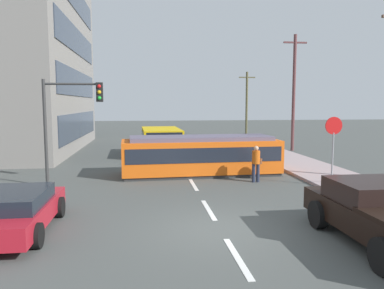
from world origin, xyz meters
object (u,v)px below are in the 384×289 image
streetcar_tram (201,155)px  pedestrian_crossing (256,162)px  parked_sedan_near (16,211)px  utility_pole_far (247,103)px  city_bus (161,140)px  stop_sign (333,136)px  utility_pole_mid (294,91)px  traffic_light_mast (69,111)px  pickup_truck_parked (383,215)px

streetcar_tram → pedestrian_crossing: (2.23, -2.18, -0.07)m
parked_sedan_near → utility_pole_far: size_ratio=0.62×
city_bus → stop_sign: size_ratio=1.84×
streetcar_tram → utility_pole_mid: 12.67m
utility_pole_mid → pedestrian_crossing: bearing=-119.4°
streetcar_tram → traffic_light_mast: (-6.04, -1.78, 2.23)m
utility_pole_mid → utility_pole_far: size_ratio=1.24×
traffic_light_mast → utility_pole_far: size_ratio=0.66×
pickup_truck_parked → parked_sedan_near: 9.74m
utility_pole_mid → city_bus: bearing=-170.7°
streetcar_tram → pickup_truck_parked: 10.55m
city_bus → utility_pole_far: 17.74m
utility_pole_mid → pickup_truck_parked: bearing=-105.6°
pedestrian_crossing → stop_sign: bearing=-21.8°
city_bus → pickup_truck_parked: 17.88m
utility_pole_far → pedestrian_crossing: bearing=-104.4°
traffic_light_mast → pickup_truck_parked: bearing=-42.1°
pedestrian_crossing → city_bus: bearing=112.8°
pedestrian_crossing → stop_sign: stop_sign is taller
utility_pole_mid → parked_sedan_near: bearing=-131.5°
stop_sign → utility_pole_far: size_ratio=0.41×
traffic_light_mast → utility_pole_mid: utility_pole_mid is taller
city_bus → pedestrian_crossing: 10.10m
streetcar_tram → pickup_truck_parked: size_ratio=1.59×
pickup_truck_parked → utility_pole_mid: 19.94m
pickup_truck_parked → utility_pole_far: utility_pole_far is taller
parked_sedan_near → stop_sign: size_ratio=1.52×
parked_sedan_near → utility_pole_far: utility_pole_far is taller
traffic_light_mast → utility_pole_mid: size_ratio=0.53×
traffic_light_mast → utility_pole_far: 27.40m
traffic_light_mast → parked_sedan_near: bearing=-93.1°
pedestrian_crossing → utility_pole_mid: (6.19, 10.97, 3.60)m
streetcar_tram → pedestrian_crossing: bearing=-44.3°
parked_sedan_near → utility_pole_far: 33.07m
pedestrian_crossing → utility_pole_far: size_ratio=0.24×
stop_sign → traffic_light_mast: 11.47m
city_bus → pedestrian_crossing: city_bus is taller
parked_sedan_near → traffic_light_mast: bearing=86.9°
parked_sedan_near → stop_sign: stop_sign is taller
traffic_light_mast → city_bus: bearing=64.0°
city_bus → utility_pole_far: utility_pole_far is taller
streetcar_tram → parked_sedan_near: size_ratio=1.83×
pickup_truck_parked → stop_sign: size_ratio=1.74×
pickup_truck_parked → utility_pole_mid: utility_pole_mid is taller
traffic_light_mast → stop_sign: bearing=-8.2°
parked_sedan_near → utility_pole_far: (14.67, 29.49, 3.07)m
city_bus → utility_pole_mid: utility_pole_mid is taller
stop_sign → utility_pole_far: bearing=83.1°
city_bus → utility_pole_far: bearing=55.3°
stop_sign → traffic_light_mast: traffic_light_mast is taller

